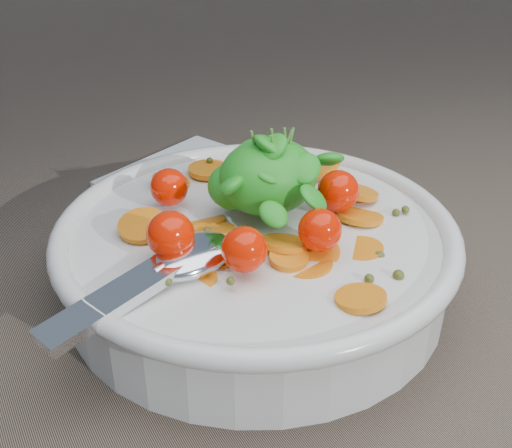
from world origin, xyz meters
TOP-DOWN VIEW (x-y plane):
  - ground at (0.00, 0.00)m, footprint 6.00×6.00m
  - bowl at (-0.00, -0.01)m, footprint 0.32×0.30m
  - napkin at (0.03, 0.20)m, footprint 0.20×0.19m

SIDE VIEW (x-z plane):
  - ground at x=0.00m, z-range 0.00..0.00m
  - napkin at x=0.03m, z-range 0.00..0.01m
  - bowl at x=0.00m, z-range -0.03..0.10m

